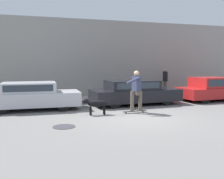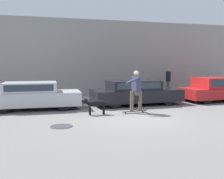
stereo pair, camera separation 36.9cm
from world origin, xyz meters
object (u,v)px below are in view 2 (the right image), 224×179
(parked_car_2, at_px, (216,90))
(dog, at_px, (95,104))
(parked_car_0, at_px, (33,96))
(skateboarder, at_px, (136,89))
(pedestrian_with_bag, at_px, (168,80))
(fire_hydrant, at_px, (174,94))
(parked_car_1, at_px, (136,93))

(parked_car_2, relative_size, dog, 3.07)
(parked_car_0, height_order, dog, parked_car_0)
(skateboarder, xyz_separation_m, pedestrian_with_bag, (3.88, 4.50, 0.03))
(fire_hydrant, bearing_deg, skateboarder, -139.67)
(parked_car_2, xyz_separation_m, pedestrian_with_bag, (-1.66, 2.41, 0.41))
(parked_car_0, bearing_deg, pedestrian_with_bag, 19.05)
(parked_car_1, xyz_separation_m, dog, (-2.50, -1.99, -0.16))
(parked_car_2, relative_size, skateboarder, 1.52)
(pedestrian_with_bag, xyz_separation_m, fire_hydrant, (-0.51, -1.63, -0.66))
(skateboarder, relative_size, pedestrian_with_bag, 1.61)
(parked_car_0, height_order, fire_hydrant, parked_car_0)
(parked_car_0, distance_m, skateboarder, 4.63)
(parked_car_0, bearing_deg, skateboarder, -24.66)
(parked_car_0, xyz_separation_m, parked_car_2, (9.66, -0.00, 0.00))
(parked_car_1, xyz_separation_m, fire_hydrant, (2.58, 0.78, -0.23))
(parked_car_0, relative_size, pedestrian_with_bag, 2.54)
(parked_car_1, distance_m, dog, 3.20)
(skateboarder, xyz_separation_m, fire_hydrant, (3.38, 2.87, -0.63))
(pedestrian_with_bag, bearing_deg, parked_car_0, -154.72)
(parked_car_2, distance_m, dog, 7.52)
(parked_car_0, bearing_deg, parked_car_2, 2.27)
(skateboarder, bearing_deg, parked_car_2, -164.67)
(parked_car_0, distance_m, dog, 3.14)
(parked_car_1, distance_m, fire_hydrant, 2.70)
(parked_car_1, relative_size, pedestrian_with_bag, 2.75)
(skateboarder, bearing_deg, parked_car_1, -116.30)
(parked_car_0, relative_size, dog, 3.19)
(pedestrian_with_bag, relative_size, fire_hydrant, 2.28)
(dog, bearing_deg, parked_car_1, -139.15)
(parked_car_2, height_order, fire_hydrant, parked_car_2)
(parked_car_1, relative_size, fire_hydrant, 6.27)
(dog, height_order, fire_hydrant, fire_hydrant)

